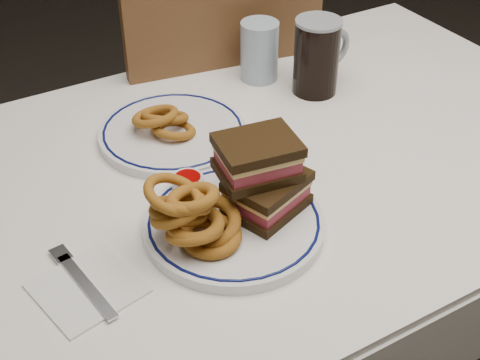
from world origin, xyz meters
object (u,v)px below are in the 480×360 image
main_plate (234,224)px  reuben_sandwich (262,175)px  chair_far (211,121)px  beer_mug (318,55)px  far_plate (173,133)px

main_plate → reuben_sandwich: size_ratio=1.91×
chair_far → reuben_sandwich: size_ratio=6.49×
main_plate → reuben_sandwich: 0.09m
main_plate → reuben_sandwich: reuben_sandwich is taller
main_plate → beer_mug: beer_mug is taller
chair_far → main_plate: size_ratio=3.40×
reuben_sandwich → beer_mug: size_ratio=0.95×
chair_far → reuben_sandwich: chair_far is taller
reuben_sandwich → far_plate: bearing=94.8°
chair_far → reuben_sandwich: 0.72m
chair_far → far_plate: size_ratio=3.50×
reuben_sandwich → beer_mug: (0.31, 0.29, -0.00)m
reuben_sandwich → beer_mug: bearing=42.9°
beer_mug → far_plate: bearing=-177.8°
chair_far → reuben_sandwich: bearing=-110.5°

